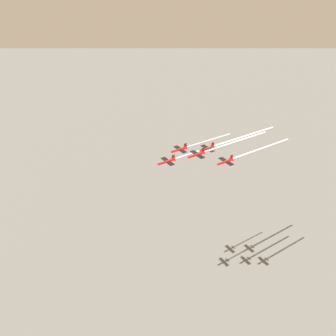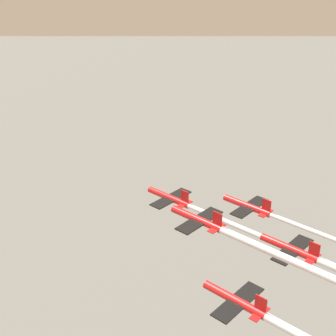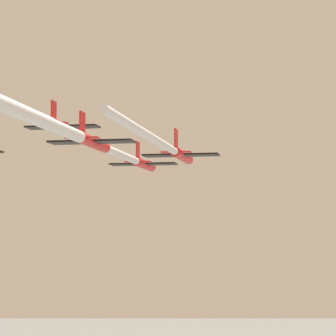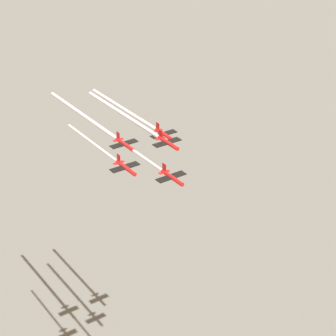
{
  "view_description": "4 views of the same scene",
  "coord_description": "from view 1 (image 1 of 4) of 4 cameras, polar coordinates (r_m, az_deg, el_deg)",
  "views": [
    {
      "loc": [
        -51.61,
        -101.55,
        202.47
      ],
      "look_at": [
        6.33,
        38.16,
        111.26
      ],
      "focal_mm": 35.0,
      "sensor_mm": 36.0,
      "label": 1
    },
    {
      "loc": [
        75.78,
        -10.43,
        158.88
      ],
      "look_at": [
        1.83,
        47.13,
        116.02
      ],
      "focal_mm": 50.0,
      "sensor_mm": 36.0,
      "label": 2
    },
    {
      "loc": [
        119.27,
        89.61,
        101.28
      ],
      "look_at": [
        13.46,
        49.11,
        111.24
      ],
      "focal_mm": 85.0,
      "sensor_mm": 36.0,
      "label": 3
    },
    {
      "loc": [
        -153.3,
        118.25,
        212.24
      ],
      "look_at": [
        7.53,
        44.33,
        116.17
      ],
      "focal_mm": 70.0,
      "sensor_mm": 36.0,
      "label": 4
    }
  ],
  "objects": [
    {
      "name": "smoke_trail_2",
      "position": [
        205.38,
        7.14,
        4.78
      ],
      "size": [
        33.72,
        6.9,
        0.9
      ],
      "rotation": [
        0.0,
        0.0,
        1.75
      ],
      "color": "white"
    },
    {
      "name": "jet_3",
      "position": [
        184.62,
        10.03,
        1.14
      ],
      "size": [
        10.93,
        10.49,
        3.65
      ],
      "rotation": [
        0.0,
        0.0,
        1.75
      ],
      "color": "red"
    },
    {
      "name": "smoke_trail_1",
      "position": [
        196.91,
        11.8,
        4.5
      ],
      "size": [
        47.29,
        9.69,
        1.27
      ],
      "rotation": [
        0.0,
        0.0,
        1.75
      ],
      "color": "white"
    },
    {
      "name": "smoke_trail_0",
      "position": [
        190.75,
        5.05,
        2.81
      ],
      "size": [
        30.7,
        6.45,
        0.99
      ],
      "rotation": [
        0.0,
        0.0,
        1.75
      ],
      "color": "white"
    },
    {
      "name": "jet_1",
      "position": [
        179.61,
        5.06,
        2.37
      ],
      "size": [
        10.93,
        10.49,
        3.65
      ],
      "rotation": [
        0.0,
        0.0,
        1.75
      ],
      "color": "red"
    },
    {
      "name": "jet_0",
      "position": [
        180.31,
        -0.15,
        1.17
      ],
      "size": [
        10.93,
        10.49,
        3.65
      ],
      "rotation": [
        0.0,
        0.0,
        1.75
      ],
      "color": "red"
    },
    {
      "name": "smoke_trail_4",
      "position": [
        213.88,
        13.22,
        5.36
      ],
      "size": [
        50.09,
        10.27,
        1.35
      ],
      "rotation": [
        0.0,
        0.0,
        1.75
      ],
      "color": "white"
    },
    {
      "name": "smoke_trail_3",
      "position": [
        202.92,
        15.98,
        3.23
      ],
      "size": [
        45.66,
        9.4,
        1.27
      ],
      "rotation": [
        0.0,
        0.0,
        1.75
      ],
      "color": "white"
    },
    {
      "name": "jet_4",
      "position": [
        194.98,
        6.84,
        3.4
      ],
      "size": [
        10.93,
        10.49,
        3.65
      ],
      "rotation": [
        0.0,
        0.0,
        1.75
      ],
      "color": "red"
    },
    {
      "name": "jet_2",
      "position": [
        193.29,
        2.05,
        3.26
      ],
      "size": [
        10.93,
        10.49,
        3.65
      ],
      "rotation": [
        0.0,
        0.0,
        1.75
      ],
      "color": "red"
    }
  ]
}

